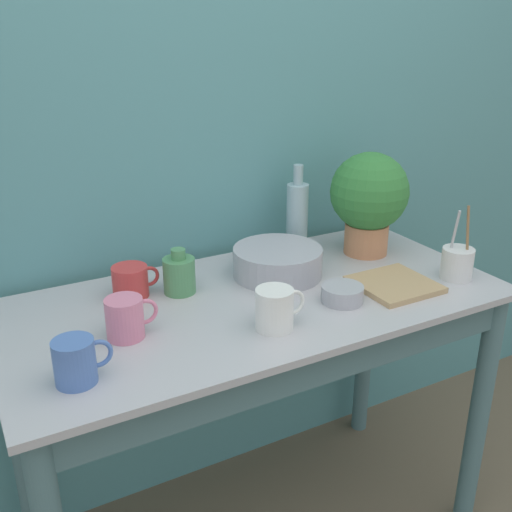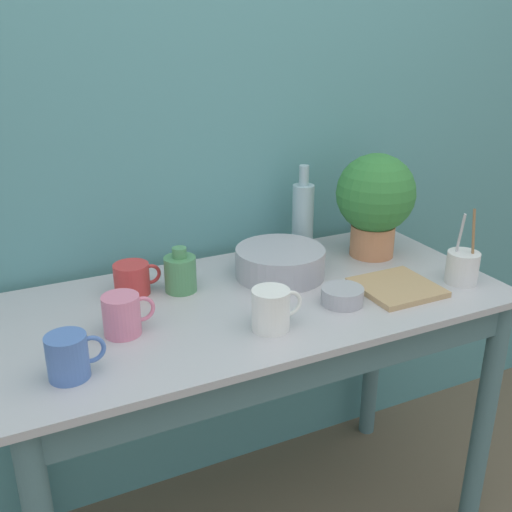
# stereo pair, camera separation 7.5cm
# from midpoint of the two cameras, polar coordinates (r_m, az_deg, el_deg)

# --- Properties ---
(wall_back) EXTENTS (6.00, 0.05, 2.40)m
(wall_back) POSITION_cam_midpoint_polar(r_m,az_deg,el_deg) (1.85, -6.96, 10.47)
(wall_back) COLOR teal
(wall_back) RESTS_ON ground_plane
(counter_table) EXTENTS (1.36, 0.66, 0.85)m
(counter_table) POSITION_cam_midpoint_polar(r_m,az_deg,el_deg) (1.69, -0.86, -9.46)
(counter_table) COLOR slate
(counter_table) RESTS_ON ground_plane
(potted_plant) EXTENTS (0.25, 0.25, 0.33)m
(potted_plant) POSITION_cam_midpoint_polar(r_m,az_deg,el_deg) (1.90, 9.60, 5.55)
(potted_plant) COLOR tan
(potted_plant) RESTS_ON counter_table
(bowl_wash_large) EXTENTS (0.26, 0.26, 0.09)m
(bowl_wash_large) POSITION_cam_midpoint_polar(r_m,az_deg,el_deg) (1.75, 0.84, -0.57)
(bowl_wash_large) COLOR #A8A8B2
(bowl_wash_large) RESTS_ON counter_table
(bottle_tall) EXTENTS (0.07, 0.07, 0.28)m
(bottle_tall) POSITION_cam_midpoint_polar(r_m,az_deg,el_deg) (1.91, 2.82, 3.82)
(bottle_tall) COLOR #93B2BC
(bottle_tall) RESTS_ON counter_table
(bottle_short) EXTENTS (0.09, 0.09, 0.13)m
(bottle_short) POSITION_cam_midpoint_polar(r_m,az_deg,el_deg) (1.66, -8.61, -1.76)
(bottle_short) COLOR #4C8C59
(bottle_short) RESTS_ON counter_table
(mug_blue) EXTENTS (0.12, 0.09, 0.10)m
(mug_blue) POSITION_cam_midpoint_polar(r_m,az_deg,el_deg) (1.32, -18.38, -9.52)
(mug_blue) COLOR #4C70B7
(mug_blue) RESTS_ON counter_table
(mug_white) EXTENTS (0.13, 0.09, 0.10)m
(mug_white) POSITION_cam_midpoint_polar(r_m,az_deg,el_deg) (1.45, 0.37, -5.07)
(mug_white) COLOR white
(mug_white) RESTS_ON counter_table
(mug_pink) EXTENTS (0.13, 0.09, 0.10)m
(mug_pink) POSITION_cam_midpoint_polar(r_m,az_deg,el_deg) (1.46, -13.75, -5.76)
(mug_pink) COLOR pink
(mug_pink) RESTS_ON counter_table
(mug_red) EXTENTS (0.13, 0.10, 0.09)m
(mug_red) POSITION_cam_midpoint_polar(r_m,az_deg,el_deg) (1.66, -13.09, -2.38)
(mug_red) COLOR #C63838
(mug_red) RESTS_ON counter_table
(bowl_small_steel) EXTENTS (0.11, 0.11, 0.04)m
(bowl_small_steel) POSITION_cam_midpoint_polar(r_m,az_deg,el_deg) (1.61, 6.91, -3.60)
(bowl_small_steel) COLOR #A8A8B2
(bowl_small_steel) RESTS_ON counter_table
(utensil_cup) EXTENTS (0.09, 0.09, 0.22)m
(utensil_cup) POSITION_cam_midpoint_polar(r_m,az_deg,el_deg) (1.81, 17.50, -0.63)
(utensil_cup) COLOR silver
(utensil_cup) RESTS_ON counter_table
(tray_board) EXTENTS (0.21, 0.21, 0.02)m
(tray_board) POSITION_cam_midpoint_polar(r_m,az_deg,el_deg) (1.72, 11.82, -2.68)
(tray_board) COLOR tan
(tray_board) RESTS_ON counter_table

